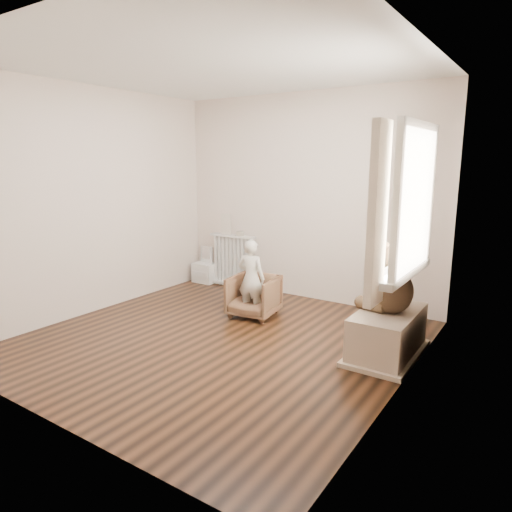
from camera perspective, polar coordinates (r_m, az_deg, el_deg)
The scene contains 19 objects.
floor at distance 4.67m, azimuth -4.67°, elevation -10.39°, with size 3.60×3.60×0.01m, color black.
ceiling at distance 4.41m, azimuth -5.28°, elevation 22.71°, with size 3.60×3.60×0.01m, color white.
back_wall at distance 5.86m, azimuth 6.14°, elevation 7.22°, with size 3.60×0.02×2.60m, color white.
front_wall at distance 3.16m, azimuth -25.69°, elevation 2.21°, with size 3.60×0.02×2.60m, color white.
left_wall at distance 5.65m, azimuth -19.50°, elevation 6.44°, with size 0.02×3.60×2.60m, color white.
right_wall at distance 3.53m, azimuth 18.62°, elevation 3.66°, with size 0.02×3.60×2.60m, color white.
window at distance 3.82m, azimuth 19.38°, elevation 6.44°, with size 0.03×0.90×1.10m, color white.
window_sill at distance 3.93m, azimuth 17.54°, elevation -1.89°, with size 0.22×1.10×0.06m, color silver.
curtain_left at distance 3.31m, azimuth 14.97°, elevation 4.93°, with size 0.06×0.26×1.30m, color beige.
curtain_right at distance 4.40m, azimuth 19.81°, elevation 6.25°, with size 0.06×0.26×1.30m, color beige.
radiator at distance 6.45m, azimuth -2.91°, elevation -0.48°, with size 0.71×0.13×0.75m, color silver.
paper_doll at distance 6.43m, azimuth -3.77°, elevation 4.01°, with size 0.17×0.02×0.29m, color beige.
tin_a at distance 6.31m, azimuth -2.00°, elevation 2.83°, with size 0.10×0.10×0.06m, color #A59E8C.
toy_vanity at distance 6.75m, azimuth -6.39°, elevation -0.98°, with size 0.34×0.24×0.53m, color silver.
armchair at distance 5.26m, azimuth -0.29°, elevation -5.02°, with size 0.51×0.53×0.48m, color brown.
child at distance 5.16m, azimuth -0.61°, elevation -2.78°, with size 0.32×0.21×0.89m, color beige.
toy_bench at distance 4.41m, azimuth 16.10°, elevation -9.43°, with size 0.48×0.91×0.43m, color tan.
teddy_bear at distance 4.26m, azimuth 16.59°, elevation -3.55°, with size 0.50×0.39×0.62m, color #382719, non-canonical shape.
plush_cat at distance 4.28m, azimuth 19.03°, elevation 0.90°, with size 0.16×0.25×0.22m, color slate, non-canonical shape.
Camera 1 is at (2.70, -3.38, 1.76)m, focal length 32.00 mm.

